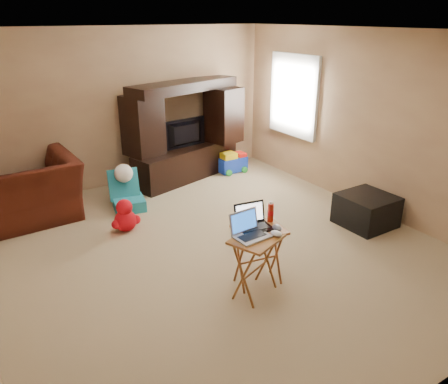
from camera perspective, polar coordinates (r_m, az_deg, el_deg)
floor at (r=5.40m, az=-1.13°, el=-7.20°), size 5.50×5.50×0.00m
ceiling at (r=4.71m, az=-1.38°, el=20.35°), size 5.50×5.50×0.00m
wall_back at (r=7.35m, az=-12.51°, el=10.67°), size 5.00×0.00×5.00m
wall_front at (r=3.07m, az=26.36°, el=-7.46°), size 5.00×0.00×5.00m
wall_right at (r=6.51m, az=18.23°, el=8.66°), size 0.00×5.50×5.50m
window_pane at (r=7.53m, az=9.18°, el=12.35°), size 0.00×1.20×1.20m
window_frame at (r=7.52m, az=9.07°, el=12.34°), size 0.06×1.14×1.34m
entertainment_center at (r=7.43m, az=-5.02°, el=7.88°), size 2.08×1.05×1.66m
television at (r=7.40m, az=-4.85°, el=7.56°), size 0.85×0.23×0.48m
recliner at (r=6.48m, az=-24.58°, el=0.14°), size 1.41×1.25×0.88m
child_rocker at (r=6.45m, az=-12.42°, el=0.16°), size 0.52×0.57×0.58m
plush_toy at (r=5.84m, az=-12.80°, el=-2.97°), size 0.40×0.34×0.45m
push_toy at (r=7.87m, az=1.11°, el=3.97°), size 0.52×0.37×0.39m
ottoman at (r=6.17m, az=18.09°, el=-2.27°), size 0.66×0.66×0.42m
tray_table_left at (r=4.43m, az=4.14°, el=-9.65°), size 0.60×0.54×0.64m
tray_table_right at (r=4.60m, az=4.52°, el=-8.35°), size 0.55×0.47×0.64m
laptop_left at (r=4.22m, az=3.73°, el=-4.52°), size 0.35×0.30×0.24m
laptop_right at (r=4.38m, az=4.12°, el=-3.42°), size 0.37×0.32×0.24m
mouse_left at (r=4.31m, az=6.86°, el=-5.42°), size 0.11×0.14×0.05m
mouse_right at (r=4.42m, az=6.94°, el=-4.66°), size 0.10×0.14×0.05m
water_bottle at (r=4.57m, az=6.11°, el=-2.69°), size 0.06×0.06×0.20m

